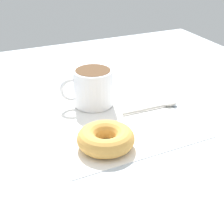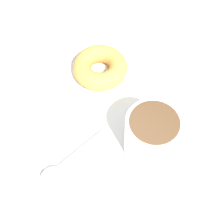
# 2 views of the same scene
# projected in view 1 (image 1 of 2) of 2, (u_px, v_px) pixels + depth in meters

# --- Properties ---
(ground_plane) EXTENTS (1.20, 1.20, 0.02)m
(ground_plane) POSITION_uv_depth(u_px,v_px,m) (110.00, 123.00, 0.86)
(ground_plane) COLOR #B2BCC6
(napkin) EXTENTS (0.34, 0.34, 0.00)m
(napkin) POSITION_uv_depth(u_px,v_px,m) (112.00, 120.00, 0.85)
(napkin) COLOR white
(napkin) RESTS_ON ground_plane
(coffee_cup) EXTENTS (0.13, 0.10, 0.09)m
(coffee_cup) POSITION_uv_depth(u_px,v_px,m) (93.00, 87.00, 0.90)
(coffee_cup) COLOR white
(coffee_cup) RESTS_ON napkin
(donut) EXTENTS (0.12, 0.12, 0.04)m
(donut) POSITION_uv_depth(u_px,v_px,m) (106.00, 139.00, 0.74)
(donut) COLOR gold
(donut) RESTS_ON napkin
(spoon) EXTENTS (0.15, 0.02, 0.01)m
(spoon) POSITION_uv_depth(u_px,v_px,m) (163.00, 106.00, 0.90)
(spoon) COLOR #B7B2A8
(spoon) RESTS_ON napkin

